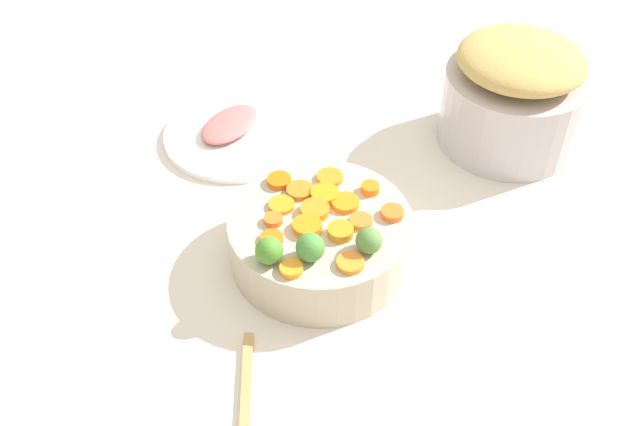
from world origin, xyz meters
The scene contains 25 objects.
tabletop centered at (0.00, 0.00, 0.01)m, with size 2.40×2.40×0.02m, color silver.
serving_bowl_carrots centered at (0.02, -0.04, 0.06)m, with size 0.24×0.24×0.08m, color #BDB198.
metal_pot centered at (0.31, 0.23, 0.08)m, with size 0.22×0.22×0.13m, color #B9B1B6.
stuffing_mound centered at (0.31, 0.23, 0.17)m, with size 0.20×0.20×0.05m, color tan.
carrot_slice_0 centered at (-0.01, 0.01, 0.10)m, with size 0.04×0.04×0.01m, color orange.
carrot_slice_1 centered at (0.07, -0.05, 0.10)m, with size 0.03×0.03×0.01m, color orange.
carrot_slice_2 centered at (0.11, -0.03, 0.10)m, with size 0.03×0.03×0.01m, color orange.
carrot_slice_3 centered at (0.06, -0.12, 0.10)m, with size 0.03×0.03×0.01m, color orange.
carrot_slice_4 centered at (-0.04, 0.03, 0.10)m, with size 0.03×0.03×0.01m, color orange.
carrot_slice_5 centered at (-0.02, -0.14, 0.10)m, with size 0.03×0.03×0.01m, color orange.
carrot_slice_6 centered at (-0.04, -0.05, 0.10)m, with size 0.02×0.02×0.01m, color orange.
carrot_slice_7 centered at (-0.04, -0.02, 0.10)m, with size 0.03×0.03×0.01m, color orange.
carrot_slice_8 centered at (0.08, 0.01, 0.10)m, with size 0.03×0.03×0.01m, color orange.
carrot_slice_9 centered at (0.03, 0.04, 0.10)m, with size 0.04×0.04×0.01m, color orange.
carrot_slice_10 centered at (0.02, 0.00, 0.10)m, with size 0.04×0.04×0.01m, color orange.
carrot_slice_11 centered at (0.01, -0.03, 0.10)m, with size 0.04×0.04×0.01m, color orange.
carrot_slice_12 centered at (-0.04, -0.08, 0.10)m, with size 0.03×0.03×0.01m, color orange.
carrot_slice_13 centered at (0.05, -0.02, 0.10)m, with size 0.04×0.04×0.01m, color orange.
carrot_slice_14 centered at (0.00, -0.06, 0.10)m, with size 0.04×0.04×0.01m, color orange.
carrot_slice_15 centered at (0.04, -0.07, 0.10)m, with size 0.03×0.03×0.01m, color orange.
brussels_sprout_0 centered at (-0.04, -0.12, 0.11)m, with size 0.03×0.03×0.03m, color #47862A.
brussels_sprout_1 centered at (0.08, -0.10, 0.11)m, with size 0.03×0.03×0.03m, color #51823C.
brussels_sprout_2 centered at (0.01, -0.11, 0.11)m, with size 0.04×0.04×0.04m, color #468739.
ham_plate centered at (-0.13, 0.23, 0.03)m, with size 0.24×0.24×0.01m, color white.
ham_slice_main centered at (-0.14, 0.24, 0.04)m, with size 0.12×0.07×0.02m, color #C26A68.
Camera 1 is at (0.03, -0.72, 0.74)m, focal length 40.06 mm.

